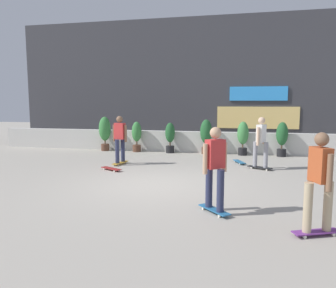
{
  "coord_description": "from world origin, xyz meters",
  "views": [
    {
      "loc": [
        2.17,
        -8.29,
        2.16
      ],
      "look_at": [
        0.0,
        1.5,
        0.9
      ],
      "focal_mm": 35.41,
      "sensor_mm": 36.0,
      "label": 1
    }
  ],
  "objects_px": {
    "potted_plant_4": "(243,136)",
    "potted_plant_0": "(105,131)",
    "potted_plant_5": "(282,137)",
    "skater_mid_plaza": "(215,166)",
    "skater_far_right": "(261,141)",
    "skater_far_left": "(319,179)",
    "skateboard_near_camera": "(239,162)",
    "potted_plant_2": "(170,136)",
    "skateboard_aside": "(111,169)",
    "potted_plant_1": "(137,135)",
    "skater_foreground": "(120,138)",
    "potted_plant_3": "(206,134)"
  },
  "relations": [
    {
      "from": "skateboard_aside",
      "to": "potted_plant_1",
      "type": "bearing_deg",
      "value": 96.34
    },
    {
      "from": "potted_plant_5",
      "to": "skater_far_right",
      "type": "height_order",
      "value": "skater_far_right"
    },
    {
      "from": "skater_far_right",
      "to": "potted_plant_3",
      "type": "bearing_deg",
      "value": 125.87
    },
    {
      "from": "potted_plant_3",
      "to": "skater_far_left",
      "type": "xyz_separation_m",
      "value": [
        2.68,
        -8.26,
        0.1
      ]
    },
    {
      "from": "potted_plant_4",
      "to": "skateboard_near_camera",
      "type": "xyz_separation_m",
      "value": [
        -0.11,
        -1.94,
        -0.73
      ]
    },
    {
      "from": "potted_plant_4",
      "to": "potted_plant_0",
      "type": "bearing_deg",
      "value": 180.0
    },
    {
      "from": "potted_plant_4",
      "to": "skater_far_left",
      "type": "xyz_separation_m",
      "value": [
        1.17,
        -8.26,
        0.15
      ]
    },
    {
      "from": "skater_mid_plaza",
      "to": "skater_foreground",
      "type": "distance_m",
      "value": 5.74
    },
    {
      "from": "skater_far_right",
      "to": "skateboard_near_camera",
      "type": "bearing_deg",
      "value": 126.03
    },
    {
      "from": "potted_plant_5",
      "to": "skater_far_left",
      "type": "bearing_deg",
      "value": -92.51
    },
    {
      "from": "skater_mid_plaza",
      "to": "skater_far_right",
      "type": "xyz_separation_m",
      "value": [
        1.11,
        4.63,
        0.0
      ]
    },
    {
      "from": "potted_plant_5",
      "to": "skater_mid_plaza",
      "type": "relative_size",
      "value": 0.82
    },
    {
      "from": "potted_plant_1",
      "to": "potted_plant_3",
      "type": "xyz_separation_m",
      "value": [
        3.05,
        0.0,
        0.1
      ]
    },
    {
      "from": "potted_plant_2",
      "to": "skater_far_right",
      "type": "bearing_deg",
      "value": -38.34
    },
    {
      "from": "potted_plant_1",
      "to": "potted_plant_4",
      "type": "distance_m",
      "value": 4.56
    },
    {
      "from": "potted_plant_2",
      "to": "skater_mid_plaza",
      "type": "distance_m",
      "value": 7.9
    },
    {
      "from": "potted_plant_0",
      "to": "skateboard_aside",
      "type": "distance_m",
      "value": 4.6
    },
    {
      "from": "potted_plant_1",
      "to": "potted_plant_4",
      "type": "xyz_separation_m",
      "value": [
        4.56,
        0.0,
        0.05
      ]
    },
    {
      "from": "potted_plant_4",
      "to": "skater_mid_plaza",
      "type": "distance_m",
      "value": 7.51
    },
    {
      "from": "potted_plant_4",
      "to": "skater_far_right",
      "type": "bearing_deg",
      "value": -79.0
    },
    {
      "from": "potted_plant_1",
      "to": "skater_far_left",
      "type": "relative_size",
      "value": 0.78
    },
    {
      "from": "skater_far_left",
      "to": "skateboard_near_camera",
      "type": "relative_size",
      "value": 2.07
    },
    {
      "from": "skater_mid_plaza",
      "to": "skater_foreground",
      "type": "bearing_deg",
      "value": 129.21
    },
    {
      "from": "potted_plant_1",
      "to": "potted_plant_5",
      "type": "distance_m",
      "value": 6.09
    },
    {
      "from": "potted_plant_4",
      "to": "skateboard_aside",
      "type": "bearing_deg",
      "value": -135.17
    },
    {
      "from": "potted_plant_1",
      "to": "skateboard_aside",
      "type": "height_order",
      "value": "potted_plant_1"
    },
    {
      "from": "skater_mid_plaza",
      "to": "potted_plant_4",
      "type": "bearing_deg",
      "value": 85.76
    },
    {
      "from": "skater_far_right",
      "to": "potted_plant_0",
      "type": "bearing_deg",
      "value": 156.63
    },
    {
      "from": "potted_plant_2",
      "to": "skater_mid_plaza",
      "type": "bearing_deg",
      "value": -71.54
    },
    {
      "from": "potted_plant_0",
      "to": "potted_plant_4",
      "type": "xyz_separation_m",
      "value": [
        6.05,
        0.0,
        -0.1
      ]
    },
    {
      "from": "potted_plant_4",
      "to": "skater_foreground",
      "type": "distance_m",
      "value": 5.17
    },
    {
      "from": "skateboard_near_camera",
      "to": "skater_mid_plaza",
      "type": "bearing_deg",
      "value": -94.59
    },
    {
      "from": "potted_plant_1",
      "to": "potted_plant_0",
      "type": "bearing_deg",
      "value": 180.0
    },
    {
      "from": "potted_plant_0",
      "to": "potted_plant_2",
      "type": "height_order",
      "value": "potted_plant_0"
    },
    {
      "from": "potted_plant_4",
      "to": "skater_far_right",
      "type": "relative_size",
      "value": 0.82
    },
    {
      "from": "potted_plant_5",
      "to": "potted_plant_2",
      "type": "bearing_deg",
      "value": 180.0
    },
    {
      "from": "skater_mid_plaza",
      "to": "skater_far_left",
      "type": "relative_size",
      "value": 1.0
    },
    {
      "from": "potted_plant_4",
      "to": "skater_foreground",
      "type": "height_order",
      "value": "skater_foreground"
    },
    {
      "from": "skater_far_right",
      "to": "skateboard_aside",
      "type": "xyz_separation_m",
      "value": [
        -4.66,
        -1.23,
        -0.88
      ]
    },
    {
      "from": "skater_far_left",
      "to": "potted_plant_5",
      "type": "bearing_deg",
      "value": 87.49
    },
    {
      "from": "potted_plant_0",
      "to": "skateboard_aside",
      "type": "relative_size",
      "value": 1.92
    },
    {
      "from": "potted_plant_2",
      "to": "potted_plant_3",
      "type": "distance_m",
      "value": 1.55
    },
    {
      "from": "potted_plant_0",
      "to": "potted_plant_3",
      "type": "relative_size",
      "value": 1.05
    },
    {
      "from": "potted_plant_2",
      "to": "potted_plant_5",
      "type": "xyz_separation_m",
      "value": [
        4.58,
        0.0,
        0.07
      ]
    },
    {
      "from": "potted_plant_2",
      "to": "potted_plant_3",
      "type": "bearing_deg",
      "value": 0.0
    },
    {
      "from": "potted_plant_1",
      "to": "potted_plant_5",
      "type": "xyz_separation_m",
      "value": [
        6.09,
        0.0,
        0.05
      ]
    },
    {
      "from": "potted_plant_4",
      "to": "potted_plant_5",
      "type": "distance_m",
      "value": 1.53
    },
    {
      "from": "skater_far_right",
      "to": "skater_far_left",
      "type": "relative_size",
      "value": 1.0
    },
    {
      "from": "potted_plant_0",
      "to": "potted_plant_5",
      "type": "xyz_separation_m",
      "value": [
        7.58,
        0.0,
        -0.1
      ]
    },
    {
      "from": "skater_far_left",
      "to": "skateboard_near_camera",
      "type": "xyz_separation_m",
      "value": [
        -1.28,
        6.32,
        -0.88
      ]
    }
  ]
}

